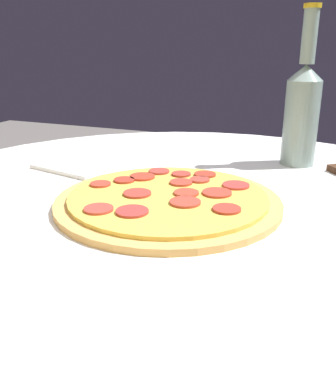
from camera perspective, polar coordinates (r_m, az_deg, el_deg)
table at (r=0.76m, az=2.18°, el=-15.05°), size 1.04×1.04×0.77m
pizza at (r=0.63m, az=0.02°, el=-0.99°), size 0.33×0.33×0.02m
beer_bottle at (r=0.87m, az=17.45°, el=10.52°), size 0.07×0.07×0.29m
napkin at (r=0.84m, az=-12.45°, el=3.29°), size 0.16×0.12×0.01m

